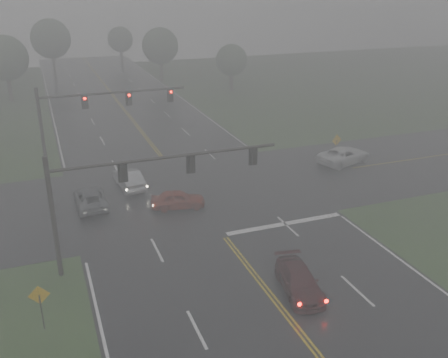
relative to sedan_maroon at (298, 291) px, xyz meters
name	(u,v)px	position (x,y,z in m)	size (l,w,h in m)	color
main_road	(197,202)	(-1.55, 12.92, 0.00)	(18.00, 160.00, 0.02)	black
cross_street	(189,192)	(-1.55, 14.92, 0.00)	(120.00, 14.00, 0.02)	black
stop_bar	(285,224)	(2.95, 7.32, 0.00)	(8.50, 0.50, 0.01)	silver
sedan_maroon	(298,291)	(0.00, 0.00, 0.00)	(1.79, 4.40, 1.28)	#34090D
sedan_red	(178,208)	(-3.14, 12.40, 0.00)	(1.56, 3.87, 1.32)	maroon
sedan_silver	(129,187)	(-5.75, 17.51, 0.00)	(1.55, 4.45, 1.47)	#AFB2B7
car_grey	(91,206)	(-9.06, 14.89, 0.00)	(2.11, 4.58, 1.27)	#54575B
pickup_white	(343,163)	(13.54, 16.37, 0.00)	(2.43, 5.27, 1.47)	silver
signal_gantry_near	(127,183)	(-7.66, 6.18, 4.96)	(13.18, 0.31, 7.05)	black
signal_gantry_far	(87,110)	(-7.92, 23.18, 5.18)	(12.53, 0.37, 7.39)	black
sign_diamond_west	(40,300)	(-12.82, 1.58, 1.60)	(0.99, 0.10, 2.37)	black
sign_diamond_east	(336,143)	(13.03, 17.02, 1.73)	(1.06, 0.22, 2.57)	black
tree_nw_a	(5,58)	(-15.10, 53.74, 5.80)	(6.01, 6.01, 8.83)	#342922
tree_ne_a	(160,46)	(7.79, 61.02, 5.61)	(5.81, 5.81, 8.53)	#342922
tree_n_mid	(51,39)	(-8.43, 71.01, 6.34)	(6.56, 6.56, 9.64)	#342922
tree_e_near	(231,60)	(15.65, 49.68, 4.48)	(4.65, 4.65, 6.83)	#342922
tree_n_far	(120,39)	(4.77, 81.16, 4.73)	(4.90, 4.90, 7.20)	#342922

